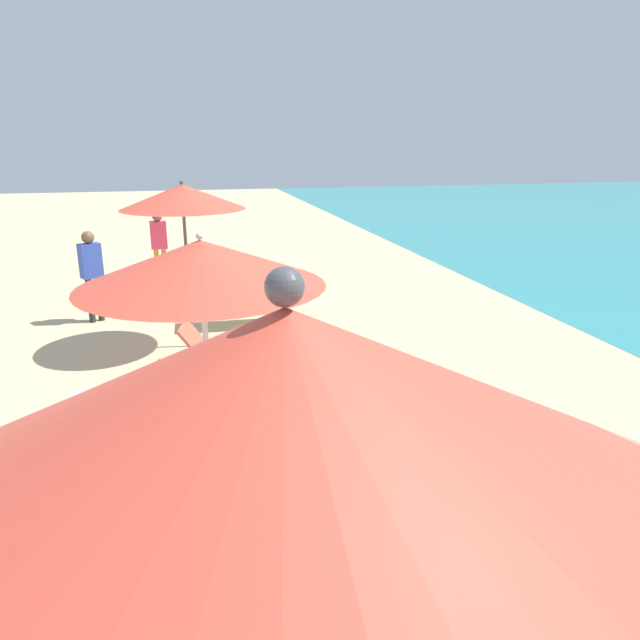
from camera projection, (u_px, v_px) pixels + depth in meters
umbrella_nearest at (288, 501)px, 0.95m from camera, size 2.58×2.58×3.03m
umbrella_second at (201, 264)px, 4.78m from camera, size 2.05×2.05×2.49m
lounger_second_shoreside at (295, 408)px, 6.68m from camera, size 1.40×0.81×0.60m
umbrella_farthest at (183, 197)px, 8.82m from camera, size 1.88×1.88×2.63m
lounger_farthest_shoreside at (234, 309)px, 10.47m from camera, size 1.45×0.68×0.55m
lounger_farthest_inland at (224, 346)px, 8.61m from camera, size 1.46×0.92×0.66m
person_walking_near at (91, 267)px, 10.53m from camera, size 0.42×0.37×1.67m
person_walking_far at (159, 240)px, 13.34m from camera, size 0.37×0.24×1.67m
cooler_box at (82, 413)px, 6.76m from camera, size 0.43×0.51×0.38m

